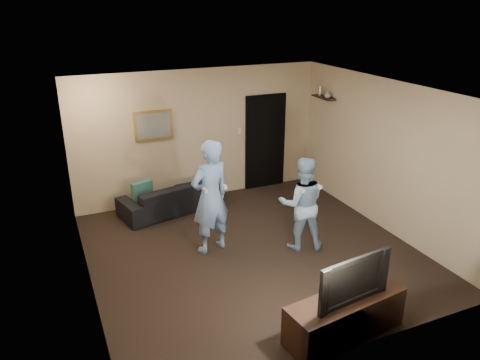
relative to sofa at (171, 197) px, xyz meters
name	(u,v)px	position (x,y,z in m)	size (l,w,h in m)	color
ground	(252,251)	(0.75, -2.05, -0.29)	(5.00, 5.00, 0.00)	black
ceiling	(254,91)	(0.75, -2.05, 2.31)	(5.00, 5.00, 0.04)	silver
wall_back	(199,135)	(0.75, 0.45, 1.01)	(5.00, 0.04, 2.60)	tan
wall_front	(353,254)	(0.75, -4.55, 1.01)	(5.00, 0.04, 2.60)	tan
wall_left	(81,204)	(-1.75, -2.05, 1.01)	(0.04, 5.00, 2.60)	tan
wall_right	(384,156)	(3.25, -2.05, 1.01)	(0.04, 5.00, 2.60)	tan
sofa	(171,197)	(0.00, 0.00, 0.00)	(1.96, 0.76, 0.57)	black
throw_pillow	(142,192)	(-0.54, 0.00, 0.19)	(0.40, 0.13, 0.40)	#1C544D
painting_frame	(154,125)	(-0.15, 0.42, 1.31)	(0.72, 0.05, 0.57)	olive
painting_canvas	(154,126)	(-0.15, 0.40, 1.31)	(0.62, 0.01, 0.47)	slate
doorway	(265,142)	(2.20, 0.42, 0.71)	(0.90, 0.06, 2.00)	black
light_switch	(239,131)	(1.60, 0.42, 1.01)	(0.08, 0.02, 0.12)	silver
wall_shelf	(324,97)	(3.14, -0.25, 1.70)	(0.20, 0.60, 0.03)	black
shelf_vase	(328,94)	(3.14, -0.39, 1.79)	(0.13, 0.13, 0.14)	#B3B3B8
shelf_figurine	(320,91)	(3.14, -0.11, 1.81)	(0.06, 0.06, 0.18)	silver
tv_console	(345,317)	(0.93, -4.30, -0.04)	(1.53, 0.49, 0.55)	black
television	(349,277)	(0.93, -4.30, 0.54)	(1.03, 0.14, 0.59)	black
wii_player_left	(210,197)	(0.18, -1.72, 0.64)	(0.77, 0.60, 1.86)	#7AA1D4
wii_player_right	(302,204)	(1.54, -2.22, 0.49)	(0.91, 0.81, 1.55)	#8BACCB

